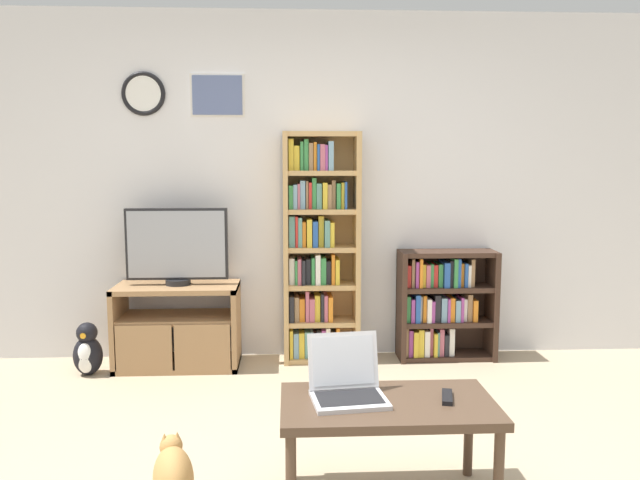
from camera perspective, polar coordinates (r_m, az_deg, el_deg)
wall_back at (r=4.76m, az=-1.09°, el=4.92°), size 6.49×0.09×2.60m
tv_stand at (r=4.69m, az=-12.88°, el=-7.67°), size 0.88×0.44×0.61m
television at (r=4.60m, az=-12.94°, el=-0.56°), size 0.73×0.18×0.56m
bookshelf_tall at (r=4.64m, az=-0.23°, el=-0.90°), size 0.56×0.27×1.71m
bookshelf_short at (r=4.85m, az=10.98°, el=-5.81°), size 0.73×0.28×0.83m
coffee_table at (r=2.83m, az=6.23°, el=-15.45°), size 0.93×0.51×0.46m
laptop at (r=2.81m, az=2.45°, el=-12.93°), size 0.35×0.33×0.27m
remote_near_laptop at (r=2.87m, az=11.55°, el=-13.89°), size 0.08×0.17×0.02m
cat at (r=2.96m, az=-13.27°, el=-20.26°), size 0.31×0.48×0.30m
penguin_figurine at (r=4.73m, az=-20.50°, el=-9.51°), size 0.20×0.18×0.38m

